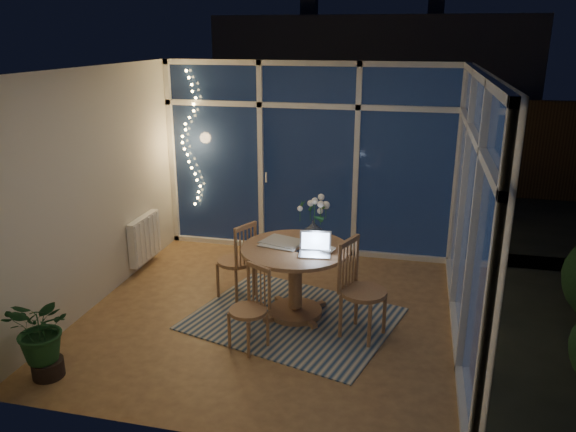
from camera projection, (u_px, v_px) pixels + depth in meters
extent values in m
plane|color=brown|center=(272.00, 314.00, 6.14)|extent=(4.00, 4.00, 0.00)
plane|color=white|center=(269.00, 69.00, 5.33)|extent=(4.00, 4.00, 0.00)
cube|color=silver|center=(309.00, 160.00, 7.58)|extent=(4.00, 0.04, 2.60)
cube|color=silver|center=(196.00, 280.00, 3.88)|extent=(4.00, 0.04, 2.60)
cube|color=silver|center=(95.00, 189.00, 6.17)|extent=(0.04, 4.00, 2.60)
cube|color=silver|center=(475.00, 214.00, 5.30)|extent=(0.04, 4.00, 2.60)
cube|color=white|center=(308.00, 160.00, 7.55)|extent=(4.00, 0.10, 2.60)
cube|color=white|center=(471.00, 214.00, 5.31)|extent=(0.10, 4.00, 2.60)
cube|color=white|center=(144.00, 238.00, 7.27)|extent=(0.10, 0.70, 0.58)
cube|color=black|center=(364.00, 198.00, 10.67)|extent=(12.00, 6.00, 0.10)
cube|color=#342413|center=(343.00, 142.00, 10.95)|extent=(11.00, 0.08, 1.80)
cube|color=#34353E|center=(375.00, 66.00, 13.25)|extent=(7.00, 3.00, 2.20)
sphere|color=black|center=(277.00, 190.00, 9.32)|extent=(0.90, 0.90, 0.90)
cube|color=beige|center=(293.00, 318.00, 6.03)|extent=(2.41, 2.13, 0.01)
cylinder|color=#965E43|center=(295.00, 282.00, 6.01)|extent=(1.42, 1.42, 0.79)
cube|color=#965E43|center=(235.00, 259.00, 6.40)|extent=(0.58, 0.58, 0.94)
cube|color=#965E43|center=(364.00, 290.00, 5.54)|extent=(0.62, 0.62, 1.03)
cube|color=#965E43|center=(248.00, 309.00, 5.37)|extent=(0.53, 0.53, 0.84)
imported|color=silver|center=(313.00, 230.00, 6.10)|extent=(0.25, 0.25, 0.21)
imported|color=white|center=(328.00, 250.00, 5.77)|extent=(0.19, 0.19, 0.04)
cube|color=silver|center=(281.00, 243.00, 6.00)|extent=(0.51, 0.45, 0.02)
cube|color=black|center=(301.00, 252.00, 5.76)|extent=(0.13, 0.10, 0.01)
imported|color=#194622|center=(44.00, 338.00, 4.92)|extent=(0.61, 0.55, 0.76)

